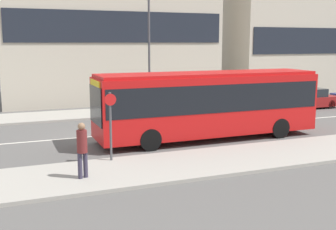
# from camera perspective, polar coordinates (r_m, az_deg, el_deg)

# --- Properties ---
(ground_plane) EXTENTS (120.00, 120.00, 0.00)m
(ground_plane) POSITION_cam_1_polar(r_m,az_deg,el_deg) (21.01, -9.64, -2.86)
(ground_plane) COLOR #595654
(sidewalk_near) EXTENTS (44.00, 3.50, 0.13)m
(sidewalk_near) POSITION_cam_1_polar(r_m,az_deg,el_deg) (15.14, -4.57, -7.50)
(sidewalk_near) COLOR #A39E93
(sidewalk_near) RESTS_ON ground_plane
(sidewalk_far) EXTENTS (44.00, 3.50, 0.13)m
(sidewalk_far) POSITION_cam_1_polar(r_m,az_deg,el_deg) (27.04, -12.46, 0.01)
(sidewalk_far) COLOR #A39E93
(sidewalk_far) RESTS_ON ground_plane
(lane_centerline) EXTENTS (41.80, 0.16, 0.01)m
(lane_centerline) POSITION_cam_1_polar(r_m,az_deg,el_deg) (21.01, -9.64, -2.85)
(lane_centerline) COLOR silver
(lane_centerline) RESTS_ON ground_plane
(city_bus) EXTENTS (10.74, 2.56, 3.18)m
(city_bus) POSITION_cam_1_polar(r_m,az_deg,el_deg) (19.99, 5.43, 1.92)
(city_bus) COLOR red
(city_bus) RESTS_ON ground_plane
(parked_car_0) EXTENTS (4.08, 1.75, 1.38)m
(parked_car_0) POSITION_cam_1_polar(r_m,az_deg,el_deg) (31.10, 18.52, 2.08)
(parked_car_0) COLOR maroon
(parked_car_0) RESTS_ON ground_plane
(pedestrian_near_stop) EXTENTS (0.34, 0.34, 1.86)m
(pedestrian_near_stop) POSITION_cam_1_polar(r_m,az_deg,el_deg) (14.09, -11.56, -4.20)
(pedestrian_near_stop) COLOR #383347
(pedestrian_near_stop) RESTS_ON sidewalk_near
(bus_stop_sign) EXTENTS (0.44, 0.12, 2.61)m
(bus_stop_sign) POSITION_cam_1_polar(r_m,az_deg,el_deg) (15.92, -7.79, -0.79)
(bus_stop_sign) COLOR #4C4C51
(bus_stop_sign) RESTS_ON sidewalk_near
(street_lamp) EXTENTS (0.36, 0.36, 7.94)m
(street_lamp) POSITION_cam_1_polar(r_m,az_deg,el_deg) (27.09, -2.58, 10.50)
(street_lamp) COLOR #4C4C51
(street_lamp) RESTS_ON sidewalk_far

